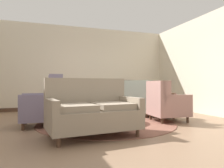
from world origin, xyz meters
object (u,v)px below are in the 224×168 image
at_px(coffee_table, 105,103).
at_px(settee, 92,112).
at_px(armchair_far_left, 76,100).
at_px(armchair_beside_settee, 165,104).
at_px(armchair_near_sideboard, 45,104).
at_px(side_table, 164,103).
at_px(armchair_foreground_right, 140,101).
at_px(sideboard, 126,95).
at_px(porcelain_vase, 104,95).

distance_m(coffee_table, settee, 1.27).
relative_size(coffee_table, armchair_far_left, 0.97).
relative_size(armchair_far_left, armchair_beside_settee, 1.06).
bearing_deg(armchair_near_sideboard, coffee_table, 90.19).
relative_size(armchair_near_sideboard, side_table, 1.63).
bearing_deg(armchair_near_sideboard, side_table, 92.82).
height_order(armchair_foreground_right, sideboard, sideboard).
height_order(coffee_table, armchair_far_left, armchair_far_left).
distance_m(armchair_far_left, sideboard, 2.42).
distance_m(side_table, sideboard, 2.45).
height_order(armchair_beside_settee, sideboard, sideboard).
xyz_separation_m(settee, side_table, (2.21, 1.25, -0.01)).
bearing_deg(armchair_foreground_right, side_table, -179.30).
height_order(settee, armchair_foreground_right, armchair_foreground_right).
bearing_deg(sideboard, armchair_far_left, -147.09).
bearing_deg(armchair_foreground_right, armchair_beside_settee, 151.68).
bearing_deg(sideboard, armchair_beside_settee, -93.71).
distance_m(armchair_foreground_right, sideboard, 1.95).
bearing_deg(armchair_far_left, sideboard, -160.06).
relative_size(coffee_table, armchair_beside_settee, 1.03).
bearing_deg(settee, armchair_near_sideboard, 115.71).
bearing_deg(armchair_foreground_right, armchair_near_sideboard, 64.75).
relative_size(settee, armchair_far_left, 1.55).
distance_m(coffee_table, armchair_near_sideboard, 1.29).
relative_size(porcelain_vase, armchair_near_sideboard, 0.27).
bearing_deg(coffee_table, armchair_far_left, 109.87).
height_order(armchair_beside_settee, side_table, armchair_beside_settee).
height_order(side_table, sideboard, sideboard).
distance_m(armchair_foreground_right, side_table, 0.69).
bearing_deg(side_table, armchair_far_left, 151.67).
distance_m(porcelain_vase, sideboard, 3.06).
relative_size(armchair_beside_settee, side_table, 1.45).
xyz_separation_m(porcelain_vase, side_table, (1.69, 0.15, -0.24)).
bearing_deg(sideboard, side_table, -88.36).
bearing_deg(porcelain_vase, armchair_beside_settee, -11.46).
height_order(armchair_near_sideboard, armchair_foreground_right, armchair_near_sideboard).
bearing_deg(porcelain_vase, coffee_table, 48.59).
height_order(coffee_table, porcelain_vase, porcelain_vase).
xyz_separation_m(settee, armchair_foreground_right, (1.77, 1.78, 0.02)).
xyz_separation_m(settee, armchair_far_left, (0.11, 2.38, 0.03)).
relative_size(armchair_far_left, side_table, 1.53).
bearing_deg(coffee_table, armchair_beside_settee, -13.38).
bearing_deg(armchair_near_sideboard, armchair_far_left, 146.53).
bearing_deg(armchair_foreground_right, settee, 95.95).
xyz_separation_m(settee, armchair_near_sideboard, (-0.73, 1.16, 0.04)).
distance_m(coffee_table, armchair_foreground_right, 1.37).
bearing_deg(settee, armchair_beside_settee, 15.84).
bearing_deg(sideboard, coffee_table, -121.74).
bearing_deg(armchair_beside_settee, coffee_table, 80.29).
relative_size(armchair_near_sideboard, armchair_far_left, 1.06).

